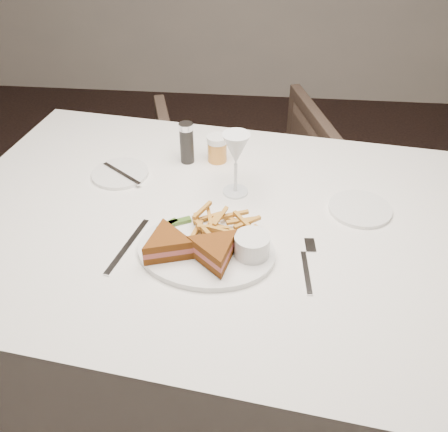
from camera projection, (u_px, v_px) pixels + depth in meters
name	position (u px, v px, depth m)	size (l,w,h in m)	color
ground	(176.00, 403.00, 1.67)	(5.00, 5.00, 0.00)	black
table	(226.00, 319.00, 1.48)	(1.45, 0.97, 0.75)	white
chair_far	(243.00, 177.00, 2.15)	(0.67, 0.63, 0.69)	#46352B
table_setting	(215.00, 217.00, 1.20)	(0.82, 0.65, 0.18)	white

